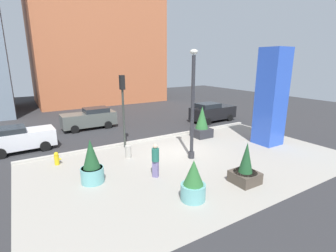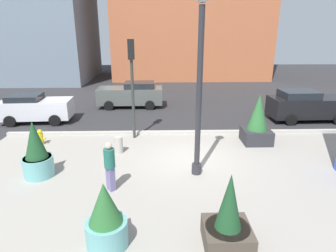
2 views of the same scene
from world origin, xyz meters
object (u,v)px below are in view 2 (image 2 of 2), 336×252
Objects in this scene: traffic_light_far_side at (132,74)px; potted_plant_mid_plaza at (257,123)px; potted_plant_near_right at (228,221)px; fire_hydrant at (40,137)px; concrete_bollard at (119,145)px; potted_plant_by_pillar at (106,219)px; pedestrian_crossing at (110,164)px; car_curb_east at (307,105)px; car_intersection at (131,94)px; lamp_post at (199,95)px; car_far_lane at (36,108)px; potted_plant_curbside at (37,153)px.

potted_plant_mid_plaza is at bearing -7.81° from traffic_light_far_side.
potted_plant_near_right reaches higher than fire_hydrant.
potted_plant_near_right is at bearing -59.25° from concrete_bollard.
pedestrian_crossing is (-0.33, 2.64, 0.19)m from potted_plant_by_pillar.
potted_plant_mid_plaza reaches higher than car_curb_east.
car_curb_east is at bearing -17.86° from car_intersection.
lamp_post is 8.30× the size of fire_hydrant.
lamp_post is 1.31× the size of traffic_light_far_side.
concrete_bollard is (-0.48, 5.75, -0.41)m from potted_plant_by_pillar.
car_intersection is at bearing 104.81° from potted_plant_near_right.
fire_hydrant is 3.96m from car_far_lane.
traffic_light_far_side reaches higher than pedestrian_crossing.
potted_plant_curbside reaches higher than potted_plant_by_pillar.
car_far_lane is (-5.93, 2.81, -2.36)m from traffic_light_far_side.
car_far_lane is at bearing 112.32° from potted_plant_curbside.
traffic_light_far_side reaches higher than car_curb_east.
car_intersection is (-0.70, 6.12, -2.31)m from traffic_light_far_side.
car_curb_east reaches higher than car_far_lane.
lamp_post is 4.69m from traffic_light_far_side.
lamp_post is at bearing 94.44° from potted_plant_near_right.
fire_hydrant and concrete_bollard have the same top height.
pedestrian_crossing is at bearing -146.32° from potted_plant_mid_plaza.
lamp_post reaches higher than potted_plant_curbside.
traffic_light_far_side reaches higher than potted_plant_by_pillar.
car_curb_east reaches higher than concrete_bollard.
potted_plant_mid_plaza is 6.32m from traffic_light_far_side.
potted_plant_near_right is 7.48m from potted_plant_mid_plaza.
concrete_bollard is at bearing -156.59° from car_curb_east.
traffic_light_far_side is at bearing 124.47° from lamp_post.
traffic_light_far_side is (-2.65, 3.87, 0.16)m from lamp_post.
concrete_bollard is 3.41m from traffic_light_far_side.
traffic_light_far_side is 1.07× the size of car_intersection.
pedestrian_crossing is at bearing -143.48° from car_curb_east.
pedestrian_crossing reaches higher than concrete_bollard.
potted_plant_mid_plaza is 3.13× the size of fire_hydrant.
potted_plant_curbside reaches higher than car_curb_east.
potted_plant_by_pillar is at bearing -134.19° from car_curb_east.
fire_hydrant is (-6.98, 3.09, -2.66)m from lamp_post.
potted_plant_mid_plaza is 0.59× the size of car_far_lane.
concrete_bollard is 0.16× the size of traffic_light_far_side.
potted_plant_near_right is at bearing -113.02° from potted_plant_mid_plaza.
potted_plant_curbside reaches higher than concrete_bollard.
car_intersection is (-3.35, 9.99, -2.15)m from lamp_post.
car_curb_east is (10.48, 4.54, 0.53)m from concrete_bollard.
car_curb_east is at bearing 40.47° from potted_plant_mid_plaza.
lamp_post is 5.13m from potted_plant_by_pillar.
potted_plant_curbside is 4.87m from potted_plant_by_pillar.
car_far_lane is at bearing 142.14° from lamp_post.
potted_plant_mid_plaza is at bearing -139.53° from car_curb_east.
traffic_light_far_side is (0.52, 1.86, 2.82)m from concrete_bollard.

